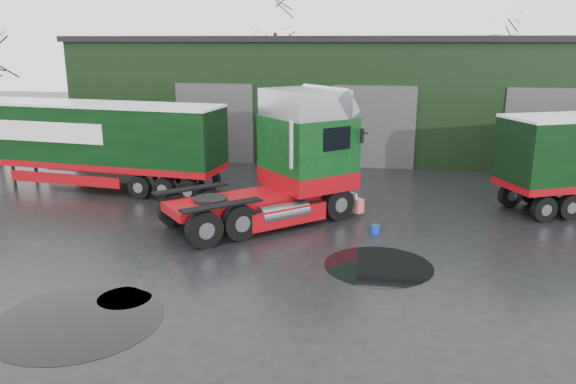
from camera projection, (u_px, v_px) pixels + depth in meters
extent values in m
plane|color=black|center=(280.00, 279.00, 14.79)|extent=(100.00, 100.00, 0.00)
cube|color=black|center=(377.00, 95.00, 32.69)|extent=(32.00, 12.00, 6.00)
cube|color=black|center=(379.00, 39.00, 31.87)|extent=(32.40, 12.40, 0.30)
cylinder|color=#082FBE|center=(375.00, 229.00, 18.26)|extent=(0.36, 0.36, 0.28)
cylinder|color=black|center=(78.00, 320.00, 12.61)|extent=(3.80, 3.80, 0.01)
cylinder|color=black|center=(379.00, 266.00, 15.64)|extent=(3.04, 3.04, 0.01)
cylinder|color=black|center=(125.00, 298.00, 13.70)|extent=(1.31, 1.31, 0.01)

